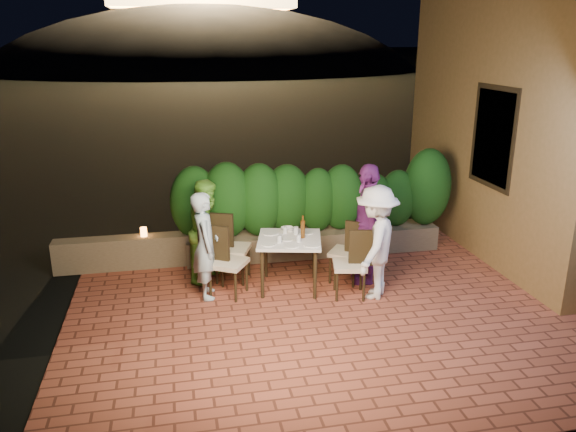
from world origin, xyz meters
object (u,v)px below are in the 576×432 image
object	(u,v)px
chair_left_back	(232,247)
diner_purple	(368,223)
diner_green	(209,231)
parapet_lamp	(144,232)
bowl	(288,229)
beer_bottle	(303,227)
dining_table	(289,263)
chair_right_back	(346,251)
diner_white	(376,243)
chair_right_front	(350,263)
diner_blue	(205,245)
chair_left_front	(228,261)

from	to	relation	value
chair_left_back	diner_purple	bearing A→B (deg)	8.68
diner_green	parapet_lamp	xyz separation A→B (m)	(-0.96, 0.70, -0.19)
bowl	diner_purple	distance (m)	1.17
chair_left_back	parapet_lamp	distance (m)	1.52
diner_green	beer_bottle	bearing A→B (deg)	-81.03
parapet_lamp	dining_table	bearing A→B (deg)	-30.81
chair_right_back	diner_green	bearing A→B (deg)	21.89
beer_bottle	chair_right_back	world-z (taller)	beer_bottle
diner_white	parapet_lamp	world-z (taller)	diner_white
beer_bottle	chair_right_front	size ratio (longest dim) A/B	0.34
chair_right_front	diner_purple	world-z (taller)	diner_purple
chair_right_front	parapet_lamp	xyz separation A→B (m)	(-2.82, 1.67, 0.09)
bowl	diner_purple	xyz separation A→B (m)	(1.12, -0.31, 0.11)
chair_right_front	diner_white	size ratio (longest dim) A/B	0.61
dining_table	diner_blue	xyz separation A→B (m)	(-1.18, -0.04, 0.37)
dining_table	diner_green	xyz separation A→B (m)	(-1.10, 0.53, 0.39)
bowl	chair_left_back	size ratio (longest dim) A/B	0.18
chair_right_back	parapet_lamp	world-z (taller)	chair_right_back
bowl	chair_left_back	world-z (taller)	chair_left_back
chair_left_back	parapet_lamp	world-z (taller)	chair_left_back
chair_left_front	chair_left_back	xyz separation A→B (m)	(0.11, 0.50, 0.01)
bowl	chair_right_front	world-z (taller)	chair_right_front
chair_left_back	chair_right_front	distance (m)	1.76
chair_left_back	diner_white	world-z (taller)	diner_white
beer_bottle	diner_blue	world-z (taller)	diner_blue
diner_blue	diner_green	size ratio (longest dim) A/B	0.98
chair_right_back	parapet_lamp	bearing A→B (deg)	13.72
diner_green	diner_white	bearing A→B (deg)	-83.63
diner_blue	parapet_lamp	xyz separation A→B (m)	(-0.88, 1.27, -0.18)
diner_green	diner_blue	bearing A→B (deg)	-156.33
diner_white	beer_bottle	bearing A→B (deg)	-84.37
beer_bottle	parapet_lamp	size ratio (longest dim) A/B	2.34
bowl	chair_left_front	distance (m)	1.04
chair_left_front	chair_left_back	bearing A→B (deg)	108.05
diner_white	diner_blue	bearing A→B (deg)	-67.11
diner_green	diner_white	size ratio (longest dim) A/B	0.96
bowl	diner_white	distance (m)	1.35
dining_table	chair_right_front	world-z (taller)	chair_right_front
bowl	diner_white	size ratio (longest dim) A/B	0.12
dining_table	chair_left_back	size ratio (longest dim) A/B	0.86
chair_left_front	parapet_lamp	bearing A→B (deg)	163.19
diner_blue	bowl	bearing A→B (deg)	-73.40
chair_right_back	chair_left_front	bearing A→B (deg)	39.51
bowl	diner_white	xyz separation A→B (m)	(1.05, -0.85, 0.02)
diner_white	diner_green	bearing A→B (deg)	-80.86
dining_table	diner_white	world-z (taller)	diner_white
chair_left_back	diner_white	distance (m)	2.11
chair_right_front	diner_green	size ratio (longest dim) A/B	0.64
chair_right_front	diner_white	xyz separation A→B (m)	(0.33, -0.08, 0.31)
dining_table	diner_green	bearing A→B (deg)	154.15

